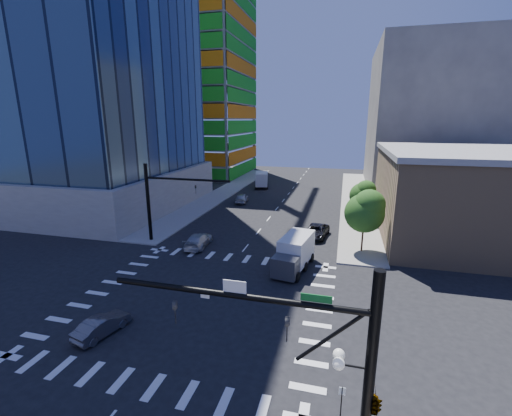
% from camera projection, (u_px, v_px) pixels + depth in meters
% --- Properties ---
extents(ground, '(160.00, 160.00, 0.00)m').
position_uv_depth(ground, '(203.00, 301.00, 26.99)').
color(ground, black).
rests_on(ground, ground).
extents(road_markings, '(20.00, 20.00, 0.01)m').
position_uv_depth(road_markings, '(203.00, 301.00, 26.99)').
color(road_markings, silver).
rests_on(road_markings, ground).
extents(sidewalk_ne, '(5.00, 60.00, 0.15)m').
position_uv_depth(sidewalk_ne, '(356.00, 199.00, 61.41)').
color(sidewalk_ne, gray).
rests_on(sidewalk_ne, ground).
extents(sidewalk_nw, '(5.00, 60.00, 0.15)m').
position_uv_depth(sidewalk_nw, '(224.00, 192.00, 67.50)').
color(sidewalk_nw, gray).
rests_on(sidewalk_nw, ground).
extents(construction_building, '(25.16, 34.50, 70.60)m').
position_uv_depth(construction_building, '(195.00, 76.00, 85.53)').
color(construction_building, slate).
rests_on(construction_building, ground).
extents(commercial_building, '(20.50, 22.50, 10.60)m').
position_uv_depth(commercial_building, '(473.00, 195.00, 40.19)').
color(commercial_building, '#9A7E59').
rests_on(commercial_building, ground).
extents(bg_building_ne, '(24.00, 30.00, 28.00)m').
position_uv_depth(bg_building_ne, '(434.00, 119.00, 68.45)').
color(bg_building_ne, '#625B58').
rests_on(bg_building_ne, ground).
extents(signal_mast_se, '(10.51, 2.48, 9.00)m').
position_uv_depth(signal_mast_se, '(344.00, 373.00, 12.38)').
color(signal_mast_se, black).
rests_on(signal_mast_se, sidewalk_se).
extents(signal_mast_nw, '(10.20, 0.40, 9.00)m').
position_uv_depth(signal_mast_nw, '(159.00, 196.00, 38.83)').
color(signal_mast_nw, black).
rests_on(signal_mast_nw, sidewalk_nw).
extents(tree_south, '(4.16, 4.16, 6.82)m').
position_uv_depth(tree_south, '(366.00, 210.00, 35.77)').
color(tree_south, '#382316').
rests_on(tree_south, sidewalk_ne).
extents(tree_north, '(3.54, 3.52, 5.78)m').
position_uv_depth(tree_north, '(363.00, 194.00, 47.12)').
color(tree_north, '#382316').
rests_on(tree_north, sidewalk_ne).
extents(no_parking_sign, '(0.30, 0.06, 2.20)m').
position_uv_depth(no_parking_sign, '(341.00, 402.00, 15.61)').
color(no_parking_sign, black).
rests_on(no_parking_sign, ground).
extents(car_nb_far, '(3.18, 5.62, 1.48)m').
position_uv_depth(car_nb_far, '(316.00, 231.00, 41.60)').
color(car_nb_far, black).
rests_on(car_nb_far, ground).
extents(car_sb_near, '(2.45, 5.29, 1.50)m').
position_uv_depth(car_sb_near, '(198.00, 240.00, 38.49)').
color(car_sb_near, silver).
rests_on(car_sb_near, ground).
extents(car_sb_mid, '(2.50, 4.94, 1.61)m').
position_uv_depth(car_sb_mid, '(242.00, 198.00, 58.98)').
color(car_sb_mid, '#AFB1B8').
rests_on(car_sb_mid, ground).
extents(car_sb_cross, '(2.23, 4.11, 1.29)m').
position_uv_depth(car_sb_cross, '(102.00, 325.00, 22.72)').
color(car_sb_cross, '#4F4E53').
rests_on(car_sb_cross, ground).
extents(box_truck_near, '(3.49, 6.31, 3.13)m').
position_uv_depth(box_truck_near, '(293.00, 256.00, 32.32)').
color(box_truck_near, black).
rests_on(box_truck_near, ground).
extents(box_truck_far, '(3.89, 6.61, 3.25)m').
position_uv_depth(box_truck_far, '(262.00, 180.00, 72.44)').
color(box_truck_far, black).
rests_on(box_truck_far, ground).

